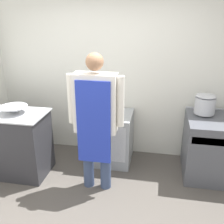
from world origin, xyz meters
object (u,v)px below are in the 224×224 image
person_cook (96,115)px  mixing_bowl (14,110)px  stock_pot (205,104)px  fridge_unit (111,137)px  stove (215,147)px

person_cook → mixing_bowl: bearing=173.0°
stock_pot → fridge_unit: bearing=-178.9°
fridge_unit → person_cook: person_cook is taller
person_cook → fridge_unit: bearing=85.5°
person_cook → stove: bearing=20.6°
stove → mixing_bowl: 2.85m
fridge_unit → person_cook: (-0.06, -0.71, 0.64)m
person_cook → mixing_bowl: size_ratio=4.74×
stock_pot → mixing_bowl: bearing=-167.1°
stove → stock_pot: stock_pot is taller
person_cook → mixing_bowl: 1.20m
stove → person_cook: person_cook is taller
fridge_unit → person_cook: size_ratio=0.44×
stove → fridge_unit: size_ratio=1.12×
stove → fridge_unit: bearing=175.7°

